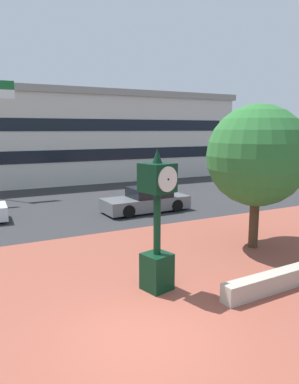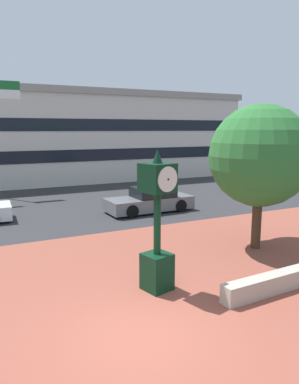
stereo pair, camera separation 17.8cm
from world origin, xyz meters
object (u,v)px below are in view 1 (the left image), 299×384
(plaza_tree, at_px, (259,158))
(civic_building, at_px, (58,135))
(car_street_near, at_px, (146,201))
(street_clock, at_px, (157,225))

(plaza_tree, distance_m, civic_building, 24.41)
(car_street_near, distance_m, civic_building, 17.83)
(civic_building, bearing_deg, plaza_tree, -86.86)
(plaza_tree, relative_size, civic_building, 0.18)
(street_clock, relative_size, civic_building, 0.13)
(plaza_tree, distance_m, car_street_near, 7.40)
(plaza_tree, xyz_separation_m, civic_building, (-1.34, 24.37, 0.42))
(street_clock, xyz_separation_m, car_street_near, (3.94, 8.42, -1.21))
(street_clock, distance_m, civic_building, 26.29)
(plaza_tree, height_order, civic_building, civic_building)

